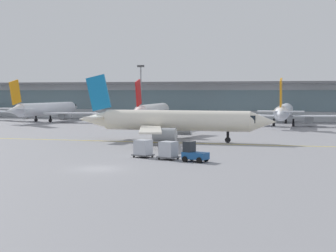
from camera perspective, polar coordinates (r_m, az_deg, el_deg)
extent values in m
plane|color=gray|center=(50.08, -7.58, -4.63)|extent=(400.00, 400.00, 0.00)
cube|color=yellow|center=(74.27, 0.50, -1.82)|extent=(109.84, 6.57, 0.01)
cube|color=#B2B7BC|center=(134.04, 8.53, 2.60)|extent=(202.34, 8.00, 9.00)
cube|color=slate|center=(130.01, 8.25, 2.76)|extent=(194.24, 0.16, 5.04)
cube|color=slate|center=(132.54, 8.45, 4.66)|extent=(210.43, 11.00, 0.60)
cylinder|color=silver|center=(128.33, -13.00, 1.83)|extent=(4.11, 21.36, 2.95)
cone|color=silver|center=(138.79, -10.16, 2.02)|extent=(2.99, 3.69, 2.80)
cube|color=black|center=(136.76, -10.66, 2.14)|extent=(2.44, 2.78, 1.03)
cone|color=silver|center=(117.77, -16.50, 1.60)|extent=(2.76, 4.85, 2.51)
cube|color=silver|center=(131.30, -16.15, 1.47)|extent=(12.38, 6.61, 0.24)
cylinder|color=#999EA3|center=(130.95, -14.95, 1.12)|extent=(1.99, 3.22, 1.82)
cube|color=silver|center=(122.84, -10.51, 1.40)|extent=(12.45, 5.41, 0.24)
cylinder|color=#999EA3|center=(125.26, -11.15, 1.06)|extent=(1.99, 3.22, 1.82)
cube|color=orange|center=(118.44, -16.26, 3.54)|extent=(0.53, 3.99, 5.55)
cube|color=silver|center=(120.09, -16.96, 1.84)|extent=(4.44, 2.32, 0.21)
cube|color=silver|center=(117.49, -15.28, 1.83)|extent=(4.44, 2.32, 0.21)
cylinder|color=black|center=(134.66, -11.23, 0.99)|extent=(0.38, 0.38, 1.56)
cylinder|color=black|center=(134.68, -11.22, 0.82)|extent=(0.52, 0.81, 0.78)
cylinder|color=black|center=(128.12, -14.15, 0.80)|extent=(0.38, 0.38, 1.56)
cylinder|color=black|center=(128.14, -14.15, 0.63)|extent=(0.52, 0.81, 0.78)
cylinder|color=black|center=(125.88, -12.66, 0.77)|extent=(0.38, 0.38, 1.56)
cylinder|color=black|center=(125.90, -12.66, 0.59)|extent=(0.52, 0.81, 0.78)
cylinder|color=white|center=(115.54, -1.67, 1.69)|extent=(4.86, 21.08, 2.90)
cone|color=white|center=(127.40, -0.36, 1.89)|extent=(3.07, 3.73, 2.76)
cube|color=black|center=(125.12, -0.59, 2.03)|extent=(2.50, 2.81, 1.02)
cone|color=white|center=(103.20, -3.36, 1.43)|extent=(2.89, 4.86, 2.47)
cube|color=white|center=(115.94, -5.44, 1.29)|extent=(12.25, 4.89, 0.24)
cylinder|color=#999EA3|center=(116.51, -4.12, 0.91)|extent=(2.07, 3.23, 1.79)
cube|color=white|center=(112.35, 1.81, 1.22)|extent=(12.12, 6.91, 0.24)
cylinder|color=#999EA3|center=(114.09, 0.74, 0.86)|extent=(2.07, 3.23, 1.79)
cube|color=red|center=(104.00, -3.24, 3.61)|extent=(0.68, 3.92, 5.46)
cube|color=white|center=(104.99, -4.30, 1.70)|extent=(4.44, 2.44, 0.20)
cube|color=white|center=(103.86, -2.04, 1.69)|extent=(4.44, 2.44, 0.20)
cylinder|color=black|center=(122.75, -0.85, 0.78)|extent=(0.38, 0.38, 1.54)
cylinder|color=black|center=(122.77, -0.85, 0.60)|extent=(0.54, 0.81, 0.77)
cylinder|color=black|center=(114.48, -2.82, 0.56)|extent=(0.38, 0.38, 1.54)
cylinder|color=black|center=(114.50, -2.82, 0.36)|extent=(0.54, 0.81, 0.77)
cylinder|color=black|center=(113.53, -0.91, 0.53)|extent=(0.38, 0.38, 1.54)
cylinder|color=black|center=(113.55, -0.91, 0.34)|extent=(0.54, 0.81, 0.77)
cylinder|color=silver|center=(112.95, 12.51, 1.57)|extent=(3.68, 21.27, 2.94)
cone|color=silver|center=(125.28, 12.81, 1.78)|extent=(2.92, 3.62, 2.79)
cube|color=black|center=(122.92, 12.76, 1.92)|extent=(2.38, 2.73, 1.03)
cone|color=silver|center=(100.04, 12.10, 1.29)|extent=(2.66, 4.79, 2.50)
cube|color=silver|center=(111.92, 8.60, 1.19)|extent=(12.42, 5.62, 0.24)
cylinder|color=#999EA3|center=(112.98, 9.90, 0.78)|extent=(1.92, 3.18, 1.82)
cube|color=silver|center=(111.10, 16.33, 1.05)|extent=(12.37, 6.38, 0.24)
cylinder|color=#999EA3|center=(112.43, 15.08, 0.69)|extent=(1.92, 3.18, 1.82)
cube|color=orange|center=(100.89, 12.17, 3.57)|extent=(0.45, 3.97, 5.54)
cube|color=silver|center=(101.46, 10.93, 1.59)|extent=(4.40, 2.23, 0.21)
cube|color=silver|center=(101.20, 13.37, 1.55)|extent=(4.40, 2.23, 0.21)
cylinder|color=black|center=(120.45, 12.68, 0.64)|extent=(0.38, 0.38, 1.56)
cylinder|color=black|center=(120.47, 12.68, 0.45)|extent=(0.50, 0.79, 0.78)
cylinder|color=black|center=(111.46, 11.42, 0.40)|extent=(0.38, 0.38, 1.56)
cylinder|color=black|center=(111.49, 11.42, 0.20)|extent=(0.50, 0.79, 0.78)
cylinder|color=black|center=(111.24, 13.46, 0.36)|extent=(0.38, 0.38, 1.56)
cylinder|color=black|center=(111.27, 13.46, 0.16)|extent=(0.50, 0.79, 0.78)
cylinder|color=silver|center=(75.94, 0.95, 0.60)|extent=(21.44, 4.16, 2.96)
cone|color=silver|center=(74.06, 10.34, 0.46)|extent=(3.70, 3.01, 2.81)
cube|color=black|center=(74.24, 8.52, 0.77)|extent=(2.79, 2.45, 1.04)
cone|color=silver|center=(79.96, -8.17, 0.73)|extent=(4.87, 2.78, 2.52)
cube|color=silver|center=(83.74, 0.99, 0.35)|extent=(5.42, 12.50, 0.24)
cylinder|color=#999EA3|center=(81.14, 1.49, -0.35)|extent=(3.23, 2.00, 1.83)
cube|color=silver|center=(69.13, -1.91, -0.40)|extent=(6.65, 12.42, 0.24)
cylinder|color=#999EA3|center=(71.19, -0.35, -0.93)|extent=(3.23, 2.00, 1.83)
cube|color=#1472B2|center=(79.49, -7.56, 3.60)|extent=(4.00, 0.54, 5.57)
cube|color=silver|center=(81.48, -6.74, 1.11)|extent=(2.33, 4.46, 0.21)
cube|color=silver|center=(77.44, -7.90, 0.96)|extent=(2.33, 4.46, 0.21)
cylinder|color=black|center=(74.73, 6.52, -1.21)|extent=(0.38, 0.38, 1.57)
cylinder|color=black|center=(74.77, 6.51, -1.51)|extent=(0.81, 0.52, 0.78)
cylinder|color=black|center=(78.45, 0.05, -0.95)|extent=(0.38, 0.38, 1.57)
cylinder|color=black|center=(78.49, 0.05, -1.23)|extent=(0.81, 0.52, 0.78)
cylinder|color=black|center=(74.60, -0.71, -1.20)|extent=(0.38, 0.38, 1.57)
cylinder|color=black|center=(74.63, -0.71, -1.50)|extent=(0.81, 0.52, 0.78)
cube|color=#194C8C|center=(54.42, 3.00, -3.23)|extent=(2.88, 2.05, 0.70)
cube|color=#1E2328|center=(54.69, 2.32, -2.24)|extent=(1.20, 1.44, 1.10)
cylinder|color=black|center=(54.65, 4.14, -3.57)|extent=(0.64, 0.37, 0.60)
cylinder|color=black|center=(53.44, 3.41, -3.74)|extent=(0.64, 0.37, 0.60)
cylinder|color=black|center=(55.49, 2.60, -3.46)|extent=(0.64, 0.37, 0.60)
cylinder|color=black|center=(54.29, 1.85, -3.62)|extent=(0.64, 0.37, 0.60)
cube|color=#595B60|center=(56.20, 0.05, -3.38)|extent=(2.45, 2.10, 0.12)
cube|color=#B2B7C1|center=(56.10, 0.05, -2.51)|extent=(1.94, 1.87, 1.60)
cylinder|color=black|center=(56.41, 1.08, -3.53)|extent=(0.24, 0.16, 0.22)
cylinder|color=black|center=(55.24, 0.30, -3.68)|extent=(0.24, 0.16, 0.22)
cylinder|color=black|center=(57.21, -0.20, -3.42)|extent=(0.24, 0.16, 0.22)
cylinder|color=black|center=(56.06, -0.99, -3.57)|extent=(0.24, 0.16, 0.22)
cube|color=#595B60|center=(58.08, -2.72, -3.15)|extent=(2.45, 2.10, 0.12)
cube|color=#B2B7C1|center=(57.98, -2.72, -2.30)|extent=(1.94, 1.87, 1.60)
cylinder|color=black|center=(58.23, -1.72, -3.29)|extent=(0.24, 0.16, 0.22)
cylinder|color=black|center=(57.10, -2.52, -3.44)|extent=(0.24, 0.16, 0.22)
cylinder|color=black|center=(59.10, -2.91, -3.19)|extent=(0.24, 0.16, 0.22)
cylinder|color=black|center=(57.98, -3.73, -3.33)|extent=(0.24, 0.16, 0.22)
cylinder|color=gray|center=(130.81, -2.97, 3.52)|extent=(0.36, 0.36, 13.19)
cube|color=#3F3F42|center=(130.95, -2.98, 6.52)|extent=(1.80, 0.30, 0.50)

